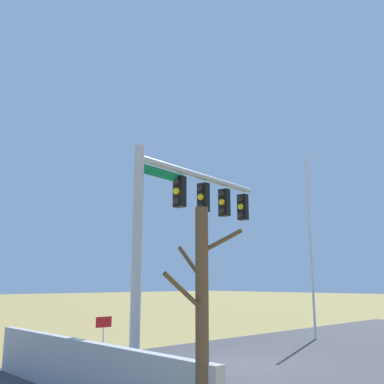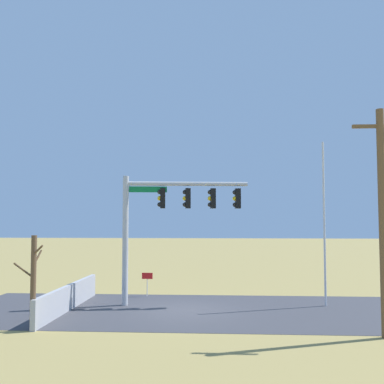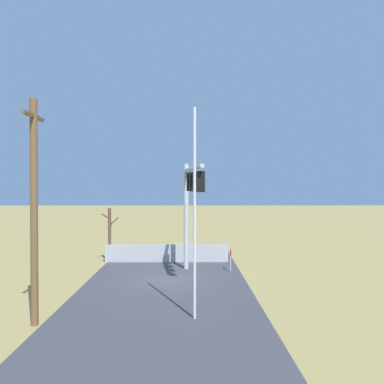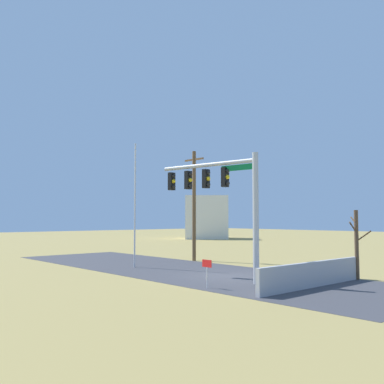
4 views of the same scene
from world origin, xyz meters
TOP-DOWN VIEW (x-y plane):
  - ground_plane at (0.00, 0.00)m, footprint 160.00×160.00m
  - road_surface at (-4.00, 0.00)m, footprint 28.00×8.00m
  - sidewalk_corner at (3.88, -0.97)m, footprint 6.00×6.00m
  - retaining_fence at (5.12, 0.27)m, footprint 0.20×7.72m
  - signal_mast at (0.94, -1.22)m, footprint 5.93×1.02m
  - flagpole at (-6.44, -1.32)m, footprint 0.10×0.10m
  - utility_pole at (-7.13, 4.22)m, footprint 1.90×0.26m
  - bare_tree at (5.23, 3.87)m, footprint 1.27×1.02m
  - open_sign at (2.23, -3.47)m, footprint 0.56×0.04m

SIDE VIEW (x-z plane):
  - ground_plane at x=0.00m, z-range 0.00..0.00m
  - sidewalk_corner at x=3.88m, z-range 0.00..0.01m
  - road_surface at x=-4.00m, z-range 0.00..0.01m
  - retaining_fence at x=5.12m, z-range 0.00..1.11m
  - open_sign at x=2.23m, z-range 0.30..1.52m
  - bare_tree at x=5.23m, z-range 0.06..3.47m
  - flagpole at x=-6.44m, z-range 0.00..7.65m
  - utility_pole at x=-7.13m, z-range 0.16..7.98m
  - signal_mast at x=0.94m, z-range 1.33..7.39m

